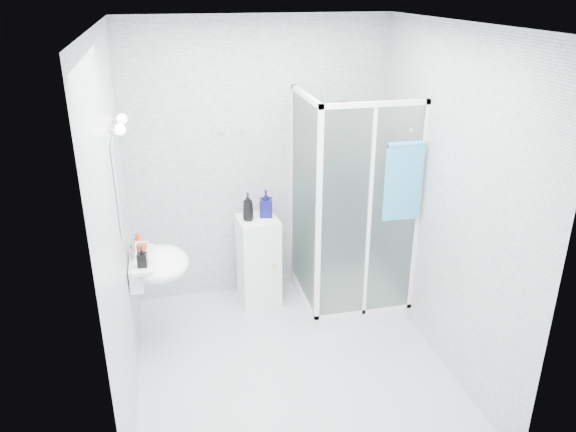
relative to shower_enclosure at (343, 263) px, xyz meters
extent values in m
cube|color=silver|center=(-0.67, -0.77, 0.85)|extent=(2.40, 2.60, 2.60)
cube|color=silver|center=(-0.67, -0.77, -0.44)|extent=(2.40, 2.60, 0.01)
cube|color=white|center=(-0.67, -0.77, 2.15)|extent=(2.40, 2.60, 0.01)
cube|color=white|center=(0.08, 0.08, -0.39)|extent=(0.90, 0.90, 0.12)
cube|color=white|center=(-0.35, 0.08, 1.53)|extent=(0.04, 0.90, 0.04)
cube|color=white|center=(0.08, -0.35, 1.53)|extent=(0.90, 0.04, 0.04)
cube|color=white|center=(-0.35, -0.35, 0.55)|extent=(0.04, 0.04, 2.00)
cube|color=white|center=(-0.36, 0.08, 0.59)|extent=(0.02, 0.82, 1.84)
cube|color=white|center=(0.08, -0.36, 0.59)|extent=(0.82, 0.02, 1.84)
cube|color=white|center=(0.08, -0.35, 0.59)|extent=(0.03, 0.04, 1.84)
cylinder|color=silver|center=(0.08, 0.47, 0.90)|extent=(0.02, 0.02, 1.00)
cylinder|color=silver|center=(0.08, 0.44, 1.37)|extent=(0.09, 0.05, 0.09)
cylinder|color=silver|center=(0.13, 0.50, 0.60)|extent=(0.12, 0.04, 0.12)
cylinder|color=silver|center=(0.36, -0.39, 1.33)|extent=(0.03, 0.05, 0.03)
cube|color=white|center=(-1.81, -0.32, 0.30)|extent=(0.10, 0.40, 0.18)
ellipsoid|color=white|center=(-1.63, -0.32, 0.35)|extent=(0.46, 0.56, 0.20)
cube|color=white|center=(-1.75, -0.32, 0.40)|extent=(0.16, 0.50, 0.02)
cylinder|color=silver|center=(-1.81, -0.32, 0.48)|extent=(0.04, 0.04, 0.16)
cylinder|color=silver|center=(-1.76, -0.32, 0.55)|extent=(0.12, 0.02, 0.02)
cube|color=white|center=(-1.85, -0.32, 1.05)|extent=(0.02, 0.60, 0.70)
cylinder|color=silver|center=(-1.84, -0.48, 1.47)|extent=(0.05, 0.04, 0.04)
sphere|color=white|center=(-1.80, -0.48, 1.47)|extent=(0.08, 0.08, 0.08)
cylinder|color=silver|center=(-1.84, -0.16, 1.47)|extent=(0.05, 0.04, 0.04)
sphere|color=white|center=(-1.80, -0.16, 1.47)|extent=(0.08, 0.08, 0.08)
cylinder|color=silver|center=(-1.02, 0.50, 1.17)|extent=(0.02, 0.04, 0.02)
sphere|color=silver|center=(-1.02, 0.48, 1.17)|extent=(0.03, 0.03, 0.03)
cylinder|color=silver|center=(-0.82, 0.50, 1.17)|extent=(0.02, 0.04, 0.02)
sphere|color=silver|center=(-0.82, 0.48, 1.17)|extent=(0.03, 0.03, 0.03)
cube|color=white|center=(-0.75, 0.26, -0.02)|extent=(0.38, 0.38, 0.86)
cube|color=white|center=(-0.75, 0.09, -0.02)|extent=(0.32, 0.03, 0.73)
sphere|color=gold|center=(-0.63, 0.08, 0.02)|extent=(0.03, 0.03, 0.03)
cube|color=#3292C0|center=(0.34, -0.40, 0.90)|extent=(0.31, 0.04, 0.63)
cylinder|color=#3292C0|center=(0.34, -0.40, 1.22)|extent=(0.31, 0.05, 0.05)
imported|color=black|center=(-0.83, 0.25, 0.54)|extent=(0.10, 0.11, 0.26)
imported|color=#0C0C4B|center=(-0.66, 0.30, 0.54)|extent=(0.14, 0.14, 0.25)
imported|color=#B73215|center=(-1.78, -0.21, 0.50)|extent=(0.17, 0.17, 0.17)
imported|color=black|center=(-1.75, -0.46, 0.49)|extent=(0.08, 0.08, 0.16)
camera|label=1|loc=(-1.52, -4.35, 2.40)|focal=35.00mm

